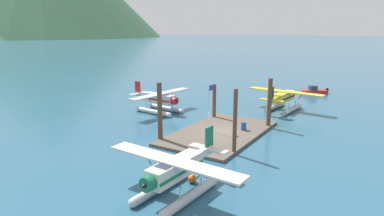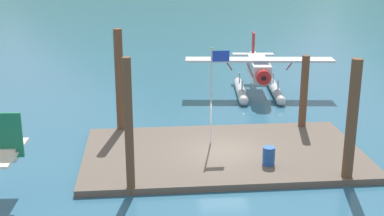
# 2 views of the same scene
# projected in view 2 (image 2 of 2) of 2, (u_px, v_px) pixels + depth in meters

# --- Properties ---
(ground_plane) EXTENTS (1200.00, 1200.00, 0.00)m
(ground_plane) POSITION_uv_depth(u_px,v_px,m) (223.00, 156.00, 26.68)
(ground_plane) COLOR #285670
(dock_platform) EXTENTS (14.01, 7.99, 0.30)m
(dock_platform) POSITION_uv_depth(u_px,v_px,m) (223.00, 153.00, 26.63)
(dock_platform) COLOR brown
(dock_platform) RESTS_ON ground
(piling_near_left) EXTENTS (0.37, 0.37, 6.00)m
(piling_near_left) POSITION_uv_depth(u_px,v_px,m) (129.00, 128.00, 21.74)
(piling_near_left) COLOR brown
(piling_near_left) RESTS_ON ground
(piling_near_right) EXTENTS (0.48, 0.48, 5.70)m
(piling_near_right) POSITION_uv_depth(u_px,v_px,m) (352.00, 123.00, 22.87)
(piling_near_right) COLOR brown
(piling_near_right) RESTS_ON ground
(piling_far_left) EXTENTS (0.48, 0.48, 5.98)m
(piling_far_left) POSITION_uv_depth(u_px,v_px,m) (120.00, 83.00, 29.08)
(piling_far_left) COLOR brown
(piling_far_left) RESTS_ON ground
(piling_far_right) EXTENTS (0.43, 0.43, 4.42)m
(piling_far_right) POSITION_uv_depth(u_px,v_px,m) (304.00, 94.00, 29.75)
(piling_far_right) COLOR brown
(piling_far_right) RESTS_ON ground
(flagpole) EXTENTS (0.95, 0.10, 5.11)m
(flagpole) POSITION_uv_depth(u_px,v_px,m) (214.00, 84.00, 26.65)
(flagpole) COLOR silver
(flagpole) RESTS_ON dock_platform
(fuel_drum) EXTENTS (0.62, 0.62, 0.88)m
(fuel_drum) POSITION_uv_depth(u_px,v_px,m) (269.00, 156.00, 24.78)
(fuel_drum) COLOR #1E4C99
(fuel_drum) RESTS_ON dock_platform
(seaplane_silver_bow_right) EXTENTS (10.49, 7.96, 3.84)m
(seaplane_silver_bow_right) POSITION_uv_depth(u_px,v_px,m) (259.00, 73.00, 37.34)
(seaplane_silver_bow_right) COLOR #B7BABF
(seaplane_silver_bow_right) RESTS_ON ground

